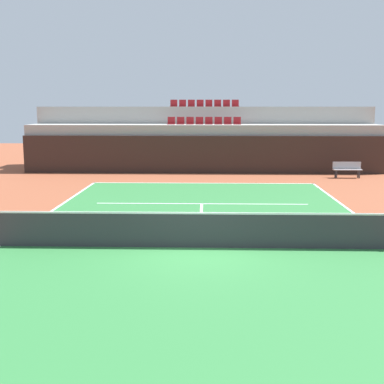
# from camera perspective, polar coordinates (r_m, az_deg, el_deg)

# --- Properties ---
(ground_plane) EXTENTS (80.00, 80.00, 0.00)m
(ground_plane) POSITION_cam_1_polar(r_m,az_deg,el_deg) (14.06, 0.77, -6.16)
(ground_plane) COLOR brown
(court_surface) EXTENTS (11.00, 24.00, 0.01)m
(court_surface) POSITION_cam_1_polar(r_m,az_deg,el_deg) (14.06, 0.77, -6.14)
(court_surface) COLOR #2D7238
(court_surface) RESTS_ON ground_plane
(baseline_far) EXTENTS (11.00, 0.10, 0.00)m
(baseline_far) POSITION_cam_1_polar(r_m,az_deg,el_deg) (25.78, 1.23, 0.98)
(baseline_far) COLOR white
(baseline_far) RESTS_ON court_surface
(service_line_far) EXTENTS (8.26, 0.10, 0.00)m
(service_line_far) POSITION_cam_1_polar(r_m,az_deg,el_deg) (20.30, 1.08, -1.30)
(service_line_far) COLOR white
(service_line_far) RESTS_ON court_surface
(centre_service_line) EXTENTS (0.10, 6.40, 0.00)m
(centre_service_line) POSITION_cam_1_polar(r_m,az_deg,el_deg) (17.17, 0.95, -3.27)
(centre_service_line) COLOR white
(centre_service_line) RESTS_ON court_surface
(back_wall) EXTENTS (20.68, 0.30, 2.14)m
(back_wall) POSITION_cam_1_polar(r_m,az_deg,el_deg) (29.62, 1.31, 4.13)
(back_wall) COLOR black
(back_wall) RESTS_ON ground_plane
(stands_tier_lower) EXTENTS (20.68, 2.40, 2.73)m
(stands_tier_lower) POSITION_cam_1_polar(r_m,az_deg,el_deg) (30.94, 1.33, 4.91)
(stands_tier_lower) COLOR #9E9E99
(stands_tier_lower) RESTS_ON ground_plane
(stands_tier_upper) EXTENTS (20.68, 2.40, 3.77)m
(stands_tier_upper) POSITION_cam_1_polar(r_m,az_deg,el_deg) (33.30, 1.37, 6.11)
(stands_tier_upper) COLOR #9E9E99
(stands_tier_upper) RESTS_ON ground_plane
(seating_row_lower) EXTENTS (4.35, 0.44, 0.44)m
(seating_row_lower) POSITION_cam_1_polar(r_m,az_deg,el_deg) (30.96, 1.34, 7.67)
(seating_row_lower) COLOR maroon
(seating_row_lower) RESTS_ON stands_tier_lower
(seating_row_upper) EXTENTS (4.35, 0.44, 0.44)m
(seating_row_upper) POSITION_cam_1_polar(r_m,az_deg,el_deg) (33.34, 1.38, 9.57)
(seating_row_upper) COLOR maroon
(seating_row_upper) RESTS_ON stands_tier_upper
(tennis_net) EXTENTS (11.08, 0.08, 1.07)m
(tennis_net) POSITION_cam_1_polar(r_m,az_deg,el_deg) (13.94, 0.77, -4.15)
(tennis_net) COLOR black
(tennis_net) RESTS_ON court_surface
(player_bench) EXTENTS (1.50, 0.40, 0.85)m
(player_bench) POSITION_cam_1_polar(r_m,az_deg,el_deg) (28.95, 16.68, 2.50)
(player_bench) COLOR #99999E
(player_bench) RESTS_ON ground_plane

